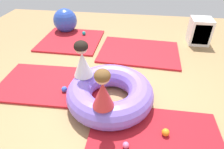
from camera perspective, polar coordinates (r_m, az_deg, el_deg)
ground_plane at (r=2.90m, az=2.16°, el=-7.61°), size 8.00×8.00×0.00m
gym_mat_far_right at (r=4.13m, az=7.97°, el=6.68°), size 1.68×1.24×0.04m
gym_mat_near_right at (r=3.31m, az=-17.03°, el=-2.69°), size 1.75×1.05×0.04m
gym_mat_center_rear at (r=4.68m, az=-11.98°, el=9.83°), size 1.35×1.29×0.04m
gym_mat_far_left at (r=2.51m, az=12.47°, el=-17.11°), size 1.58×0.89×0.04m
inflatable_cushion at (r=2.75m, az=-0.59°, el=-5.56°), size 1.23×1.23×0.36m
child_in_white at (r=2.68m, az=-8.77°, el=4.45°), size 0.34×0.34×0.53m
child_in_red at (r=2.15m, az=-2.74°, el=-4.41°), size 0.32×0.32×0.50m
play_ball_pink at (r=2.31m, az=4.09°, el=-20.05°), size 0.08×0.08×0.08m
play_ball_blue at (r=3.05m, az=-13.89°, el=-4.22°), size 0.09×0.09×0.09m
play_ball_teal at (r=4.85m, az=-8.29°, el=11.98°), size 0.09×0.09×0.09m
play_ball_orange at (r=2.48m, az=15.52°, el=-16.11°), size 0.09×0.09×0.09m
exercise_ball_large at (r=5.14m, az=-13.63°, el=15.22°), size 0.58×0.58×0.58m
storage_cube at (r=4.80m, az=24.47°, el=11.48°), size 0.44×0.44×0.56m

